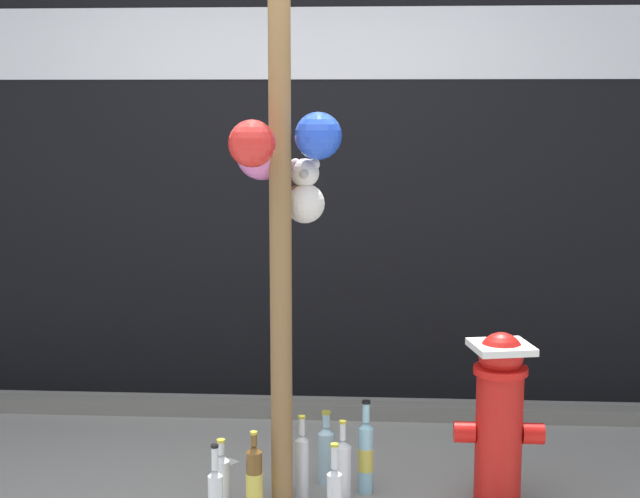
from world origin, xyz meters
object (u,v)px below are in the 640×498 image
Objects in this scene: bottle_0 at (302,464)px; bottle_3 at (222,479)px; bottle_7 at (215,494)px; bottle_4 at (343,469)px; bottle_6 at (326,453)px; memorial_post at (283,106)px; bottle_2 at (366,455)px; bottle_8 at (280,464)px; fire_hydrant at (499,415)px; bottle_5 at (334,497)px; bottle_1 at (254,481)px.

bottle_3 is at bearing -163.06° from bottle_0.
bottle_4 is at bearing 27.53° from bottle_7.
bottle_0 is 0.21m from bottle_6.
bottle_6 is at bearing 59.68° from memorial_post.
bottle_2 is at bearing 27.45° from memorial_post.
bottle_8 reaches higher than bottle_3.
bottle_5 is (-0.69, -0.33, -0.25)m from fire_hydrant.
bottle_3 is at bearing -174.97° from fire_hydrant.
bottle_3 is at bearing -146.42° from bottle_6.
bottle_1 is at bearing -150.64° from bottle_2.
memorial_post is 7.86× the size of bottle_5.
bottle_4 is 0.58m from bottle_7.
memorial_post is 1.60m from bottle_6.
bottle_2 is at bearing 7.73° from bottle_8.
fire_hydrant is 2.25× the size of bottle_6.
bottle_3 is at bearing -170.06° from bottle_4.
bottle_2 is at bearing 171.43° from fire_hydrant.
bottle_4 is at bearing 23.81° from bottle_1.
bottle_8 is at bearing 30.27° from bottle_3.
bottle_8 is at bearing 125.31° from bottle_5.
bottle_5 is at bearing -64.26° from bottle_0.
memorial_post is at bearing 35.16° from bottle_7.
bottle_4 is (-0.10, -0.10, -0.03)m from bottle_2.
bottle_3 is at bearing -177.41° from memorial_post.
bottle_3 is at bearing 154.94° from bottle_1.
bottle_5 is (-0.12, -0.41, -0.02)m from bottle_2.
fire_hydrant is 1.22m from bottle_3.
bottle_6 is at bearing 62.79° from bottle_0.
fire_hydrant is at bearing 0.09° from bottle_0.
bottle_4 reaches higher than bottle_7.
bottle_5 is at bearing -24.31° from bottle_3.
bottle_2 reaches higher than bottle_0.
bottle_6 is (0.28, 0.36, -0.01)m from bottle_1.
bottle_8 reaches higher than bottle_6.
bottle_7 is (-0.61, -0.37, -0.04)m from bottle_2.
bottle_5 is 1.10× the size of bottle_7.
bottle_3 is 0.89× the size of bottle_6.
memorial_post is 1.59m from bottle_5.
fire_hydrant is 0.62m from bottle_2.
bottle_7 is at bearing -144.84° from memorial_post.
bottle_6 is at bearing 97.00° from bottle_5.
memorial_post is 1.57m from bottle_8.
bottle_3 is (-0.61, -0.19, -0.05)m from bottle_2.
fire_hydrant is at bearing 13.38° from bottle_7.
bottle_7 is at bearing -132.75° from bottle_6.
fire_hydrant is 2.02× the size of bottle_5.
bottle_3 is (-1.18, -0.10, -0.28)m from fire_hydrant.
bottle_7 is (-0.51, -0.27, -0.01)m from bottle_4.
bottle_3 is at bearing -149.73° from bottle_8.
fire_hydrant is 0.82m from bottle_6.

